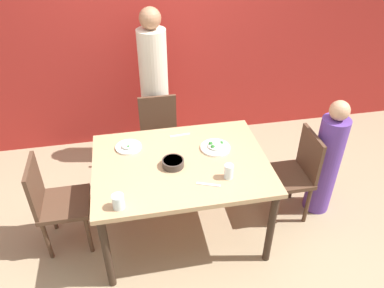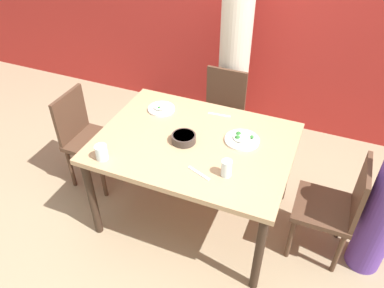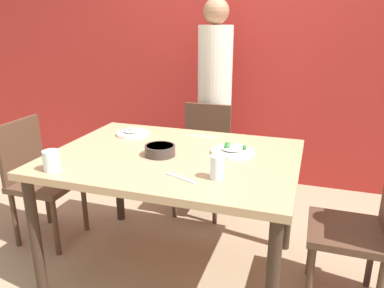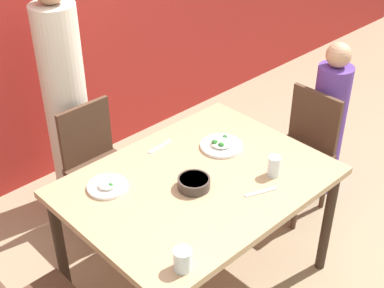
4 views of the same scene
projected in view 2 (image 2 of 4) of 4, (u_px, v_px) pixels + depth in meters
The scene contains 14 objects.
ground_plane at pixel (194, 213), 3.14m from camera, with size 10.00×10.00×0.00m, color #998466.
dining_table at pixel (194, 149), 2.72m from camera, with size 1.39×1.03×0.77m.
chair_adult_spot at pixel (221, 112), 3.49m from camera, with size 0.40×0.40×0.86m.
chair_child_spot at pixel (335, 206), 2.57m from camera, with size 0.40×0.40×0.86m.
chair_empty_left at pixel (86, 136), 3.20m from camera, with size 0.40×0.40×0.86m.
person_adult at pixel (234, 67), 3.52m from camera, with size 0.29×0.29×1.67m.
person_child at pixel (384, 212), 2.44m from camera, with size 0.24×0.24×1.15m.
bowl_curry at pixel (184, 138), 2.64m from camera, with size 0.17×0.17×0.06m.
plate_rice_adult at pixel (242, 139), 2.65m from camera, with size 0.25×0.25×0.06m.
plate_rice_child at pixel (161, 108), 2.97m from camera, with size 0.21×0.21×0.05m.
glass_water_tall at pixel (102, 152), 2.48m from camera, with size 0.08×0.08×0.11m.
glass_water_short at pixel (227, 168), 2.35m from camera, with size 0.07×0.07×0.12m.
fork_steel at pixel (219, 115), 2.92m from camera, with size 0.18×0.04×0.01m.
spoon_steel at pixel (199, 173), 2.40m from camera, with size 0.17×0.08×0.01m.
Camera 2 is at (0.79, -1.95, 2.40)m, focal length 35.00 mm.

